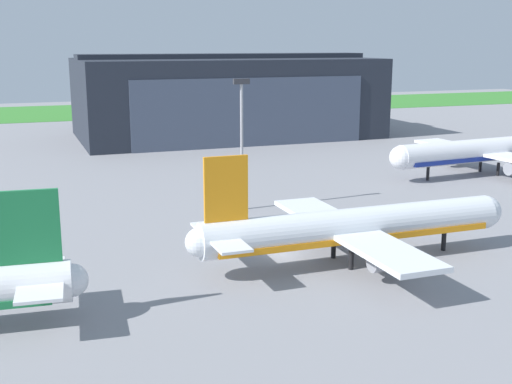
# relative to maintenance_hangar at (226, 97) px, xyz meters

# --- Properties ---
(ground_plane) EXTENTS (440.00, 440.00, 0.00)m
(ground_plane) POSITION_rel_maintenance_hangar_xyz_m (-24.96, -98.51, -10.26)
(ground_plane) COLOR gray
(grass_field_strip) EXTENTS (440.00, 56.00, 0.08)m
(grass_field_strip) POSITION_rel_maintenance_hangar_xyz_m (-24.96, 76.90, -10.22)
(grass_field_strip) COLOR #388230
(grass_field_strip) RESTS_ON ground_plane
(maintenance_hangar) EXTENTS (75.64, 40.38, 21.44)m
(maintenance_hangar) POSITION_rel_maintenance_hangar_xyz_m (0.00, 0.00, 0.00)
(maintenance_hangar) COLOR #232833
(maintenance_hangar) RESTS_ON ground_plane
(airliner_near_right) EXTENTS (39.21, 29.98, 13.05)m
(airliner_near_right) POSITION_rel_maintenance_hangar_xyz_m (-18.24, -103.54, -6.16)
(airliner_near_right) COLOR silver
(airliner_near_right) RESTS_ON ground_plane
(airliner_far_right) EXTENTS (41.83, 35.61, 14.15)m
(airliner_far_right) POSITION_rel_maintenance_hangar_xyz_m (28.93, -67.09, -5.81)
(airliner_far_right) COLOR white
(airliner_far_right) RESTS_ON ground_plane
(apron_light_mast) EXTENTS (2.40, 0.50, 19.22)m
(apron_light_mast) POSITION_rel_maintenance_hangar_xyz_m (-22.19, -76.49, 0.99)
(apron_light_mast) COLOR #99999E
(apron_light_mast) RESTS_ON ground_plane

